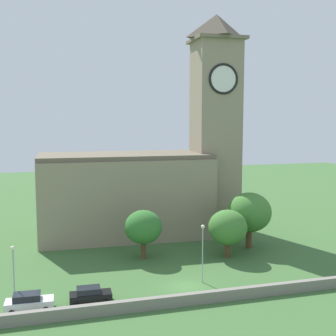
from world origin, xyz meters
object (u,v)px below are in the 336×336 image
(car_black, at_px, (90,295))
(tree_riverside_east, at_px, (143,227))
(tree_riverside_west, at_px, (228,227))
(streetlamp_west_mid, at_px, (203,244))
(church, at_px, (152,174))
(car_white, at_px, (29,302))
(streetlamp_west_end, at_px, (13,265))
(tree_churchyard, at_px, (249,212))

(car_black, relative_size, tree_riverside_east, 0.65)
(tree_riverside_east, distance_m, tree_riverside_west, 11.62)
(tree_riverside_east, bearing_deg, car_black, -123.79)
(car_black, distance_m, streetlamp_west_mid, 13.98)
(church, height_order, tree_riverside_west, church)
(church, xyz_separation_m, tree_riverside_east, (-4.19, -12.56, -5.67))
(tree_riverside_west, bearing_deg, church, 115.35)
(car_white, xyz_separation_m, tree_riverside_east, (14.58, 12.99, 3.47))
(streetlamp_west_end, xyz_separation_m, tree_riverside_east, (16.06, 10.91, 0.16))
(car_black, bearing_deg, church, 63.34)
(streetlamp_west_end, distance_m, streetlamp_west_mid, 20.87)
(car_black, height_order, streetlamp_west_mid, streetlamp_west_mid)
(car_white, height_order, streetlamp_west_mid, streetlamp_west_mid)
(streetlamp_west_end, relative_size, streetlamp_west_mid, 0.90)
(streetlamp_west_mid, bearing_deg, streetlamp_west_end, -178.61)
(church, relative_size, streetlamp_west_mid, 5.21)
(streetlamp_west_mid, distance_m, tree_riverside_east, 11.46)
(church, relative_size, car_black, 8.20)
(car_white, xyz_separation_m, car_black, (6.11, 0.33, -0.07))
(church, relative_size, tree_churchyard, 4.35)
(car_white, bearing_deg, church, 53.70)
(tree_riverside_east, bearing_deg, streetlamp_west_mid, -65.24)
(streetlamp_west_end, bearing_deg, car_white, -54.43)
(car_white, xyz_separation_m, tree_riverside_west, (25.92, 10.45, 3.28))
(car_black, relative_size, tree_churchyard, 0.53)
(tree_churchyard, bearing_deg, tree_riverside_west, -146.06)
(church, height_order, streetlamp_west_end, church)
(church, xyz_separation_m, tree_riverside_west, (7.15, -15.10, -5.85))
(streetlamp_west_end, bearing_deg, church, 49.22)
(church, distance_m, car_black, 29.68)
(car_white, distance_m, tree_churchyard, 33.94)
(tree_riverside_east, bearing_deg, streetlamp_west_end, -145.80)
(church, relative_size, streetlamp_west_end, 5.79)
(car_white, bearing_deg, tree_churchyard, 24.01)
(tree_riverside_west, bearing_deg, car_white, -158.05)
(streetlamp_west_end, height_order, tree_riverside_west, tree_riverside_west)
(car_white, relative_size, tree_riverside_west, 0.72)
(tree_riverside_west, relative_size, tree_churchyard, 0.80)
(church, distance_m, tree_riverside_east, 14.40)
(tree_riverside_west, bearing_deg, tree_riverside_east, 167.38)
(car_black, bearing_deg, tree_riverside_west, 27.06)
(streetlamp_west_mid, bearing_deg, car_black, -170.37)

